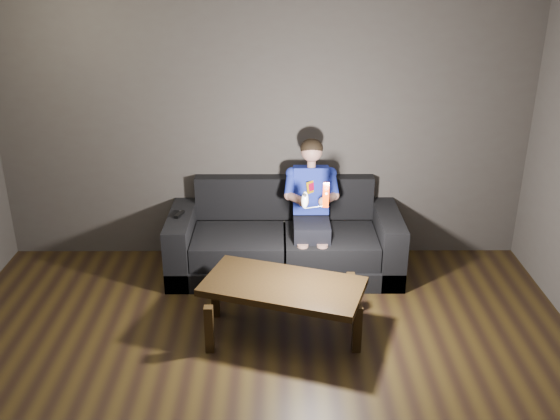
{
  "coord_description": "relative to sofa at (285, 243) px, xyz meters",
  "views": [
    {
      "loc": [
        0.13,
        -3.15,
        2.84
      ],
      "look_at": [
        0.15,
        1.55,
        0.85
      ],
      "focal_mm": 40.0,
      "sensor_mm": 36.0,
      "label": 1
    }
  ],
  "objects": [
    {
      "name": "back_wall",
      "position": [
        -0.2,
        0.37,
        1.08
      ],
      "size": [
        5.0,
        0.04,
        2.7
      ],
      "primitive_type": "cube",
      "color": "#3D3735",
      "rests_on": "ground"
    },
    {
      "name": "sofa",
      "position": [
        0.0,
        0.0,
        0.0
      ],
      "size": [
        2.13,
        0.92,
        0.82
      ],
      "color": "black",
      "rests_on": "floor"
    },
    {
      "name": "child",
      "position": [
        0.24,
        -0.05,
        0.46
      ],
      "size": [
        0.49,
        0.6,
        1.2
      ],
      "color": "black",
      "rests_on": "sofa"
    },
    {
      "name": "wii_remote_red",
      "position": [
        0.33,
        -0.51,
        0.69
      ],
      "size": [
        0.06,
        0.08,
        0.21
      ],
      "color": "#E33000",
      "rests_on": "child"
    },
    {
      "name": "nunchuk_white",
      "position": [
        0.16,
        -0.51,
        0.64
      ],
      "size": [
        0.07,
        0.1,
        0.15
      ],
      "color": "silver",
      "rests_on": "child"
    },
    {
      "name": "wii_remote_black",
      "position": [
        -0.96,
        -0.08,
        0.33
      ],
      "size": [
        0.08,
        0.16,
        0.03
      ],
      "color": "black",
      "rests_on": "sofa"
    },
    {
      "name": "coffee_table",
      "position": [
        -0.02,
        -1.08,
        0.12
      ],
      "size": [
        1.35,
        0.96,
        0.44
      ],
      "color": "black",
      "rests_on": "floor"
    }
  ]
}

